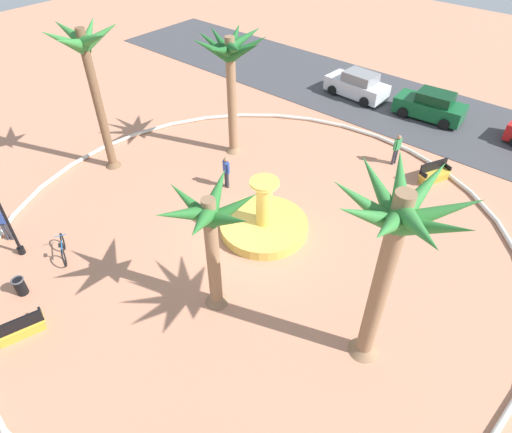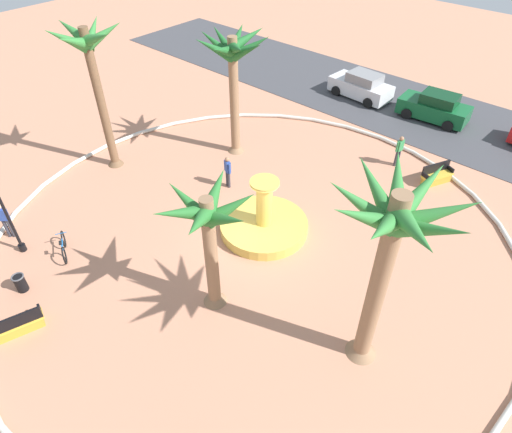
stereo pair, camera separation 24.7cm
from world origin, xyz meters
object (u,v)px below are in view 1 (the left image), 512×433
palm_tree_mid_plaza (88,64)px  person_cyclist_helmet (2,222)px  fountain (264,224)px  parked_car_leftmost (357,85)px  trash_bin (20,286)px  parked_car_second (430,106)px  palm_tree_near_fountain (394,238)px  bench_east (434,175)px  person_cyclist_photo (397,148)px  bicycle_red_frame (63,249)px  person_pedestrian_stroll (226,171)px  palm_tree_by_curb (231,62)px  palm_tree_far_side (210,228)px  bench_north (20,328)px

palm_tree_mid_plaza → person_cyclist_helmet: bearing=-77.6°
fountain → palm_tree_mid_plaza: (-9.09, -1.24, 4.98)m
person_cyclist_helmet → parked_car_leftmost: person_cyclist_helmet is taller
trash_bin → parked_car_second: (5.63, 22.70, 0.39)m
palm_tree_near_fountain → bench_east: (-2.26, 10.66, -4.73)m
person_cyclist_photo → parked_car_second: size_ratio=0.40×
bicycle_red_frame → parked_car_second: 21.54m
trash_bin → person_pedestrian_stroll: size_ratio=0.44×
person_pedestrian_stroll → bicycle_red_frame: bearing=-102.6°
fountain → palm_tree_near_fountain: size_ratio=0.55×
palm_tree_by_curb → parked_car_second: bearing=58.3°
palm_tree_mid_plaza → parked_car_leftmost: size_ratio=1.74×
parked_car_leftmost → palm_tree_near_fountain: bearing=-58.6°
bicycle_red_frame → parked_car_leftmost: size_ratio=0.38×
palm_tree_by_curb → bench_east: size_ratio=3.80×
bicycle_red_frame → person_pedestrian_stroll: 7.89m
palm_tree_by_curb → palm_tree_far_side: 10.41m
bench_east → person_cyclist_photo: size_ratio=1.00×
bench_east → person_pedestrian_stroll: (-7.38, -6.93, 0.57)m
trash_bin → parked_car_second: 23.39m
palm_tree_far_side → bench_east: palm_tree_far_side is taller
fountain → bicycle_red_frame: bearing=-128.4°
parked_car_second → bicycle_red_frame: bearing=-106.6°
person_pedestrian_stroll → person_cyclist_helmet: bearing=-116.9°
palm_tree_near_fountain → person_pedestrian_stroll: 11.14m
palm_tree_mid_plaza → palm_tree_near_fountain: bearing=-4.5°
fountain → palm_tree_by_curb: 7.99m
bench_north → parked_car_second: parked_car_second is taller
palm_tree_mid_plaza → person_pedestrian_stroll: size_ratio=4.34×
palm_tree_by_curb → person_cyclist_photo: bearing=31.9°
fountain → bench_east: (4.01, 8.20, -0.00)m
trash_bin → palm_tree_by_curb: bearing=93.5°
palm_tree_far_side → bench_north: bearing=-127.5°
bicycle_red_frame → person_cyclist_helmet: size_ratio=0.90×
parked_car_leftmost → parked_car_second: size_ratio=1.00×
palm_tree_by_curb → parked_car_second: 12.83m
palm_tree_mid_plaza → parked_car_second: (10.16, 15.46, -4.55)m
bench_east → trash_bin: (-8.57, -16.68, 0.04)m
palm_tree_mid_plaza → trash_bin: 9.87m
bench_north → bicycle_red_frame: bearing=127.2°
parked_car_leftmost → bicycle_red_frame: bearing=-93.7°
person_cyclist_helmet → parked_car_second: bearing=67.8°
trash_bin → person_cyclist_photo: person_cyclist_photo is taller
palm_tree_far_side → bench_north: (-4.04, -5.27, -3.28)m
trash_bin → person_cyclist_helmet: size_ratio=0.43×
palm_tree_mid_plaza → palm_tree_far_side: palm_tree_mid_plaza is taller
palm_tree_far_side → bench_east: size_ratio=3.00×
palm_tree_by_curb → person_pedestrian_stroll: bearing=-53.4°
fountain → person_cyclist_photo: bearing=77.6°
person_pedestrian_stroll → bench_north: bearing=-87.1°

